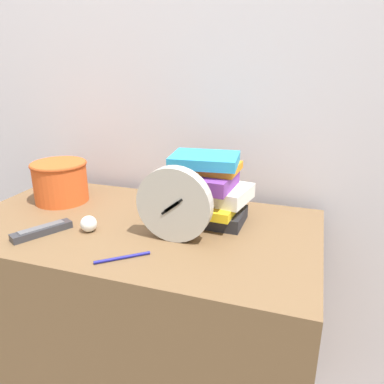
{
  "coord_description": "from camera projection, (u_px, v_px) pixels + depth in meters",
  "views": [
    {
      "loc": [
        0.48,
        -0.62,
        1.23
      ],
      "look_at": [
        0.17,
        0.31,
        0.88
      ],
      "focal_mm": 35.0,
      "sensor_mm": 36.0,
      "label": 1
    }
  ],
  "objects": [
    {
      "name": "wall_back",
      "position": [
        178.0,
        69.0,
        1.29
      ],
      "size": [
        6.0,
        0.04,
        2.4
      ],
      "color": "silver",
      "rests_on": "ground_plane"
    },
    {
      "name": "desk_clock",
      "position": [
        174.0,
        205.0,
        0.98
      ],
      "size": [
        0.21,
        0.04,
        0.21
      ],
      "color": "#B7B2A8",
      "rests_on": "desk"
    },
    {
      "name": "crumpled_paper_ball",
      "position": [
        89.0,
        224.0,
        1.06
      ],
      "size": [
        0.05,
        0.05,
        0.05
      ],
      "color": "white",
      "rests_on": "desk"
    },
    {
      "name": "desk",
      "position": [
        143.0,
        329.0,
        1.24
      ],
      "size": [
        1.06,
        0.58,
        0.77
      ],
      "color": "brown",
      "rests_on": "ground_plane"
    },
    {
      "name": "tv_remote",
      "position": [
        42.0,
        231.0,
        1.04
      ],
      "size": [
        0.11,
        0.16,
        0.02
      ],
      "color": "#333338",
      "rests_on": "desk"
    },
    {
      "name": "book_stack",
      "position": [
        206.0,
        189.0,
        1.11
      ],
      "size": [
        0.26,
        0.21,
        0.2
      ],
      "color": "#232328",
      "rests_on": "desk"
    },
    {
      "name": "pen",
      "position": [
        122.0,
        258.0,
        0.92
      ],
      "size": [
        0.11,
        0.1,
        0.01
      ],
      "color": "navy",
      "rests_on": "desk"
    },
    {
      "name": "basket",
      "position": [
        60.0,
        180.0,
        1.27
      ],
      "size": [
        0.19,
        0.19,
        0.14
      ],
      "color": "#E05623",
      "rests_on": "desk"
    }
  ]
}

